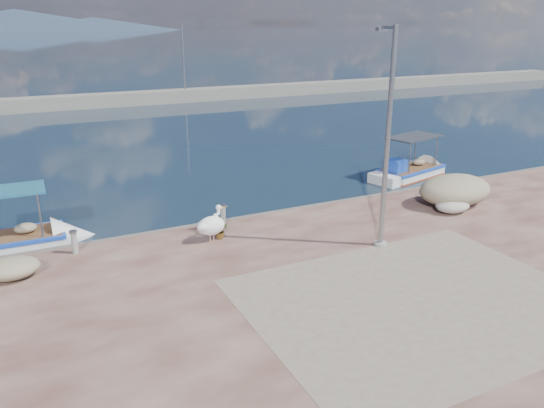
{
  "coord_description": "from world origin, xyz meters",
  "views": [
    {
      "loc": [
        -8.03,
        -12.54,
        7.53
      ],
      "look_at": [
        0.0,
        3.8,
        1.3
      ],
      "focal_mm": 35.0,
      "sensor_mm": 36.0,
      "label": 1
    }
  ],
  "objects": [
    {
      "name": "breakwater",
      "position": [
        -0.0,
        40.0,
        0.6
      ],
      "size": [
        120.0,
        2.2,
        7.5
      ],
      "color": "gray",
      "rests_on": "ground"
    },
    {
      "name": "lamp_post",
      "position": [
        2.42,
        0.53,
        3.8
      ],
      "size": [
        0.44,
        0.96,
        7.0
      ],
      "color": "gray",
      "rests_on": "quay"
    },
    {
      "name": "net_pile_c",
      "position": [
        7.66,
        2.58,
        1.12
      ],
      "size": [
        3.14,
        2.24,
        1.23
      ],
      "primitive_type": "ellipsoid",
      "color": "#B8B089",
      "rests_on": "quay"
    },
    {
      "name": "ground",
      "position": [
        0.0,
        0.0,
        0.0
      ],
      "size": [
        1400.0,
        1400.0,
        0.0
      ],
      "primitive_type": "plane",
      "color": "#162635",
      "rests_on": "ground"
    },
    {
      "name": "boat_left",
      "position": [
        -8.85,
        6.88,
        0.2
      ],
      "size": [
        5.26,
        1.84,
        2.52
      ],
      "rotation": [
        0.0,
        0.0,
        -0.02
      ],
      "color": "white",
      "rests_on": "ground"
    },
    {
      "name": "potted_plant",
      "position": [
        -2.18,
        3.41,
        0.77
      ],
      "size": [
        0.61,
        0.57,
        0.55
      ],
      "primitive_type": "imported",
      "rotation": [
        0.0,
        0.0,
        0.36
      ],
      "color": "#33722D",
      "rests_on": "quay"
    },
    {
      "name": "mountains",
      "position": [
        4.39,
        650.0,
        9.51
      ],
      "size": [
        370.0,
        280.0,
        22.0
      ],
      "color": "#28384C",
      "rests_on": "ground"
    },
    {
      "name": "quay_patch",
      "position": [
        1.0,
        -3.0,
        0.5
      ],
      "size": [
        9.0,
        7.0,
        0.01
      ],
      "primitive_type": "cube",
      "color": "gray",
      "rests_on": "quay"
    },
    {
      "name": "boat_right",
      "position": [
        10.0,
        7.97,
        0.19
      ],
      "size": [
        5.4,
        2.88,
        2.47
      ],
      "rotation": [
        0.0,
        0.0,
        0.25
      ],
      "color": "white",
      "rests_on": "ground"
    },
    {
      "name": "net_pile_d",
      "position": [
        6.94,
        1.92,
        0.77
      ],
      "size": [
        1.44,
        1.08,
        0.54
      ],
      "primitive_type": "ellipsoid",
      "color": "#B6B0A8",
      "rests_on": "quay"
    },
    {
      "name": "net_pile_b",
      "position": [
        -8.67,
        3.26,
        0.8
      ],
      "size": [
        1.55,
        1.2,
        0.6
      ],
      "primitive_type": "ellipsoid",
      "color": "#B8B089",
      "rests_on": "quay"
    },
    {
      "name": "pelican",
      "position": [
        -2.5,
        3.33,
        1.07
      ],
      "size": [
        1.28,
        0.85,
        1.22
      ],
      "rotation": [
        0.0,
        0.0,
        0.34
      ],
      "color": "tan",
      "rests_on": "quay"
    },
    {
      "name": "bollard_near",
      "position": [
        -1.61,
        4.58,
        0.92
      ],
      "size": [
        0.25,
        0.25,
        0.77
      ],
      "color": "gray",
      "rests_on": "quay"
    },
    {
      "name": "quay",
      "position": [
        0.0,
        -6.0,
        0.25
      ],
      "size": [
        44.0,
        22.0,
        0.5
      ],
      "primitive_type": "cube",
      "color": "#4F2922",
      "rests_on": "ground"
    },
    {
      "name": "bollard_far",
      "position": [
        -6.81,
        4.3,
        0.92
      ],
      "size": [
        0.25,
        0.25,
        0.77
      ],
      "color": "gray",
      "rests_on": "quay"
    }
  ]
}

